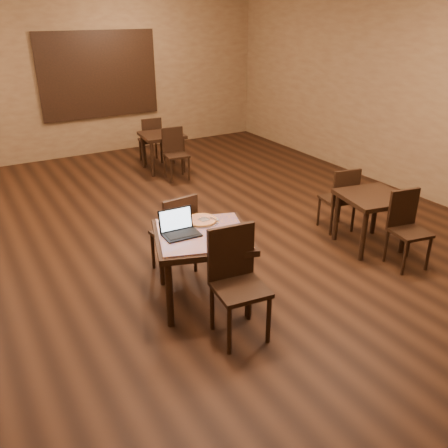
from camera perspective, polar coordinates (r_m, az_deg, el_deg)
ground at (r=5.84m, az=-3.48°, el=-3.67°), size 10.00×10.00×0.00m
wall_back at (r=9.95m, az=-17.69°, el=16.27°), size 8.00×0.02×3.00m
wall_right at (r=7.91m, az=23.67°, el=13.46°), size 0.02×10.00×3.00m
mural at (r=10.03m, az=-14.80°, el=16.95°), size 2.34×0.05×1.64m
tiled_table at (r=4.67m, az=-2.62°, el=-2.19°), size 1.17×1.17×0.76m
chair_main_near at (r=4.25m, az=1.44°, el=-6.30°), size 0.50×0.50×1.03m
chair_main_far at (r=5.23m, az=-5.72°, el=-0.76°), size 0.45×0.45×0.95m
laptop at (r=4.61m, az=-5.47°, el=-0.42°), size 0.36×0.28×0.24m
plate at (r=4.58m, az=0.84°, el=-1.20°), size 0.25×0.25×0.01m
pizza_slice at (r=4.57m, az=0.85°, el=-1.02°), size 0.24×0.24×0.02m
pizza_pan at (r=4.87m, az=-2.74°, el=0.35°), size 0.36×0.36×0.01m
pizza_whole at (r=4.86m, az=-2.74°, el=0.50°), size 0.32×0.32×0.02m
spatula at (r=4.85m, az=-2.43°, el=0.57°), size 0.15×0.25×0.01m
napkin_roll at (r=4.69m, az=2.47°, el=-0.42°), size 0.04×0.16×0.04m
other_table_a at (r=8.81m, az=-7.46°, el=9.99°), size 0.79×0.79×0.68m
other_table_a_chair_near at (r=8.37m, az=-5.96°, el=8.81°), size 0.41×0.41×0.88m
other_table_a_chair_far at (r=9.28m, az=-8.78°, el=10.23°), size 0.41×0.41×0.88m
other_table_c at (r=6.08m, az=17.39°, el=2.32°), size 0.86×0.86×0.69m
other_table_c_chair_near at (r=5.82m, az=21.09°, el=-0.00°), size 0.45×0.45×0.89m
other_table_c_chair_far at (r=6.43m, az=13.89°, el=3.27°), size 0.45×0.45×0.89m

